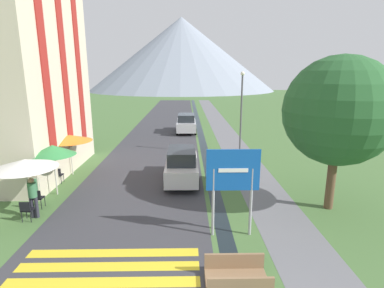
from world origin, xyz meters
name	(u,v)px	position (x,y,z in m)	size (l,w,h in m)	color
ground_plane	(188,141)	(0.00, 20.00, 0.00)	(160.00, 160.00, 0.00)	#476B38
road	(166,123)	(-2.50, 30.00, 0.00)	(6.40, 60.00, 0.01)	#38383D
footpath	(218,122)	(3.60, 30.00, 0.00)	(2.20, 60.00, 0.01)	slate
drainage_channel	(198,122)	(1.20, 30.00, 0.00)	(0.60, 60.00, 0.00)	black
crosswalk_marking	(108,267)	(-2.50, 3.06, 0.01)	(5.44, 1.84, 0.01)	yellow
mountain_distant	(182,54)	(-1.67, 99.67, 11.82)	(61.35, 61.35, 23.64)	gray
hotel_building	(13,53)	(-9.39, 12.00, 6.68)	(5.70, 8.74, 12.46)	beige
road_sign	(233,179)	(1.44, 4.82, 2.12)	(1.84, 0.11, 3.16)	#9E9EA3
footbridge	(237,279)	(1.20, 2.16, 0.23)	(1.70, 1.10, 0.65)	#846647
parked_car_near	(182,165)	(-0.40, 10.31, 0.91)	(1.76, 4.11, 1.82)	silver
parked_car_far	(186,123)	(-0.17, 23.94, 0.91)	(1.91, 4.28, 1.82)	#B2B2B7
cafe_chair_far_right	(58,174)	(-6.86, 10.09, 0.51)	(0.40, 0.40, 0.85)	black
cafe_chair_nearest	(27,209)	(-6.36, 5.97, 0.51)	(0.40, 0.40, 0.85)	black
cafe_chair_near_left	(37,197)	(-6.49, 7.11, 0.51)	(0.40, 0.40, 0.85)	black
cafe_umbrella_front_white	(25,164)	(-6.38, 6.29, 2.25)	(2.42, 2.42, 2.43)	#B7B2A8
cafe_umbrella_middle_green	(53,150)	(-6.33, 8.64, 2.18)	(2.05, 2.05, 2.43)	#B7B2A8
cafe_umbrella_rear_orange	(69,138)	(-6.66, 11.54, 2.13)	(2.46, 2.46, 2.31)	#B7B2A8
person_standing_terrace	(33,195)	(-6.23, 6.29, 0.98)	(0.32, 0.32, 1.68)	#282833
person_seated_far	(36,186)	(-6.96, 7.98, 0.71)	(0.32, 0.32, 1.28)	#282833
streetlamp	(241,107)	(3.61, 15.51, 3.38)	(0.28, 0.28, 5.77)	#515156
tree_by_path	(339,111)	(5.93, 6.95, 4.17)	(4.40, 4.40, 6.38)	brown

